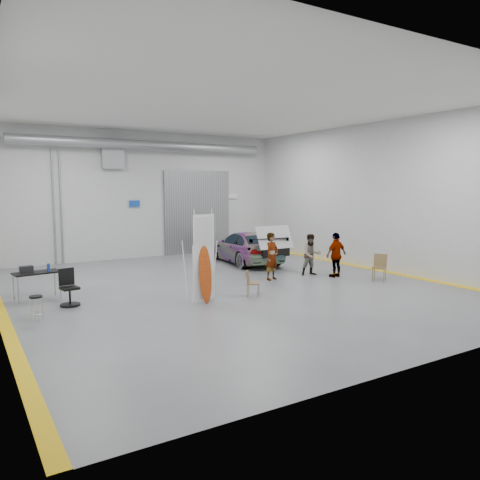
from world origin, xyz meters
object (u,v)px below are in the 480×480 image
person_b (311,255)px  sedan_car (245,247)px  folding_chair_near (253,288)px  office_chair (69,290)px  person_a (272,256)px  shop_stool (36,309)px  folding_chair_far (379,273)px  surfboard_display (203,266)px  work_table (34,272)px  person_c (336,255)px

person_b → sedan_car: bearing=114.3°
folding_chair_near → office_chair: bearing=111.2°
person_a → shop_stool: 8.28m
folding_chair_far → sedan_car: bearing=164.9°
surfboard_display → folding_chair_far: bearing=-14.9°
person_a → folding_chair_near: (-2.00, -1.82, -0.62)m
folding_chair_near → shop_stool: bearing=125.4°
person_a → shop_stool: (-8.16, -1.29, -0.54)m
work_table → office_chair: bearing=-61.1°
sedan_car → office_chair: (-8.34, -3.85, -0.24)m
person_c → work_table: 10.43m
person_c → work_table: size_ratio=1.22×
work_table → person_a: bearing=-9.3°
person_a → person_c: person_a is taller
surfboard_display → shop_stool: size_ratio=4.18×
folding_chair_far → work_table: 11.55m
folding_chair_near → sedan_car: bearing=10.5°
folding_chair_far → shop_stool: folding_chair_far is taller
shop_stool → person_a: bearing=9.0°
shop_stool → work_table: (0.31, 2.57, 0.50)m
sedan_car → shop_stool: sedan_car is taller
person_b → office_chair: bearing=-164.5°
work_table → shop_stool: bearing=-96.9°
person_a → person_c: size_ratio=1.02×
work_table → folding_chair_near: bearing=-27.9°
folding_chair_near → office_chair: size_ratio=0.77×
person_a → folding_chair_far: person_a is taller
folding_chair_near → folding_chair_far: folding_chair_far is taller
person_a → shop_stool: person_a is taller
person_a → surfboard_display: 4.16m
sedan_car → folding_chair_far: bearing=114.1°
surfboard_display → work_table: 5.18m
person_b → work_table: (-9.67, 1.32, 0.03)m
surfboard_display → shop_stool: surfboard_display is taller
work_table → surfboard_display: bearing=-37.1°
office_chair → surfboard_display: bearing=-36.4°
office_chair → shop_stool: bearing=-138.8°
sedan_car → folding_chair_near: bearing=66.6°
sedan_car → work_table: 9.41m
sedan_car → person_c: bearing=110.3°
folding_chair_near → person_b: bearing=-24.6°
surfboard_display → person_c: bearing=-2.3°
person_b → surfboard_display: bearing=-146.6°
person_a → folding_chair_near: person_a is taller
sedan_car → folding_chair_far: 6.32m
person_c → shop_stool: bearing=-2.7°
surfboard_display → shop_stool: bearing=161.3°
folding_chair_near → office_chair: 5.42m
surfboard_display → folding_chair_near: surfboard_display is taller
person_c → work_table: (-10.22, 2.11, -0.02)m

